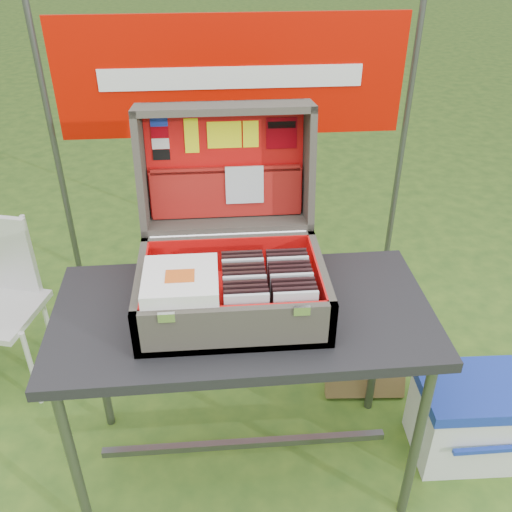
{
  "coord_description": "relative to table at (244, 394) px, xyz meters",
  "views": [
    {
      "loc": [
        -0.1,
        -1.53,
        2.02
      ],
      "look_at": [
        0.03,
        0.1,
        0.96
      ],
      "focal_mm": 40.0,
      "sensor_mm": 36.0,
      "label": 1
    }
  ],
  "objects": [
    {
      "name": "ground",
      "position": [
        0.02,
        -0.0,
        -0.41
      ],
      "size": [
        80.0,
        80.0,
        0.0
      ],
      "primitive_type": "plane",
      "color": "#32581E",
      "rests_on": "ground"
    },
    {
      "name": "table",
      "position": [
        0.0,
        0.0,
        0.0
      ],
      "size": [
        1.3,
        0.66,
        0.81
      ],
      "primitive_type": null,
      "rotation": [
        0.0,
        0.0,
        0.01
      ],
      "color": "#27282B",
      "rests_on": "ground"
    },
    {
      "name": "table_top",
      "position": [
        0.0,
        0.0,
        0.39
      ],
      "size": [
        1.3,
        0.66,
        0.04
      ],
      "primitive_type": "cube",
      "rotation": [
        0.0,
        0.0,
        0.01
      ],
      "color": "#27282B",
      "rests_on": "ground"
    },
    {
      "name": "table_leg_fl",
      "position": [
        -0.59,
        -0.26,
        -0.02
      ],
      "size": [
        0.04,
        0.04,
        0.77
      ],
      "primitive_type": "cylinder",
      "color": "#59595B",
      "rests_on": "ground"
    },
    {
      "name": "table_leg_fr",
      "position": [
        0.59,
        -0.26,
        -0.02
      ],
      "size": [
        0.04,
        0.04,
        0.77
      ],
      "primitive_type": "cylinder",
      "color": "#59595B",
      "rests_on": "ground"
    },
    {
      "name": "table_leg_bl",
      "position": [
        -0.59,
        0.26,
        -0.02
      ],
      "size": [
        0.04,
        0.04,
        0.77
      ],
      "primitive_type": "cylinder",
      "color": "#59595B",
      "rests_on": "ground"
    },
    {
      "name": "table_leg_br",
      "position": [
        0.59,
        0.26,
        -0.02
      ],
      "size": [
        0.04,
        0.04,
        0.77
      ],
      "primitive_type": "cylinder",
      "color": "#59595B",
      "rests_on": "ground"
    },
    {
      "name": "table_brace",
      "position": [
        0.0,
        -0.0,
        -0.29
      ],
      "size": [
        1.15,
        0.03,
        0.03
      ],
      "primitive_type": "cube",
      "color": "#59595B",
      "rests_on": "ground"
    },
    {
      "name": "suitcase",
      "position": [
        -0.04,
        0.06,
        0.7
      ],
      "size": [
        0.62,
        0.6,
        0.59
      ],
      "primitive_type": null,
      "color": "#5D584B",
      "rests_on": "table"
    },
    {
      "name": "suitcase_base_bottom",
      "position": [
        -0.04,
        0.0,
        0.42
      ],
      "size": [
        0.62,
        0.44,
        0.02
      ],
      "primitive_type": "cube",
      "color": "#5D584B",
      "rests_on": "table_top"
    },
    {
      "name": "suitcase_base_wall_front",
      "position": [
        -0.04,
        -0.2,
        0.49
      ],
      "size": [
        0.62,
        0.02,
        0.17
      ],
      "primitive_type": "cube",
      "color": "#5D584B",
      "rests_on": "table_top"
    },
    {
      "name": "suitcase_base_wall_back",
      "position": [
        -0.04,
        0.21,
        0.49
      ],
      "size": [
        0.62,
        0.02,
        0.17
      ],
      "primitive_type": "cube",
      "color": "#5D584B",
      "rests_on": "table_top"
    },
    {
      "name": "suitcase_base_wall_left",
      "position": [
        -0.33,
        0.0,
        0.49
      ],
      "size": [
        0.02,
        0.44,
        0.17
      ],
      "primitive_type": "cube",
      "color": "#5D584B",
      "rests_on": "table_top"
    },
    {
      "name": "suitcase_base_wall_right",
      "position": [
        0.26,
        0.0,
        0.49
      ],
      "size": [
        0.02,
        0.44,
        0.17
      ],
      "primitive_type": "cube",
      "color": "#5D584B",
      "rests_on": "table_top"
    },
    {
      "name": "suitcase_liner_floor",
      "position": [
        -0.04,
        0.0,
        0.43
      ],
      "size": [
        0.57,
        0.4,
        0.01
      ],
      "primitive_type": "cube",
      "color": "red",
      "rests_on": "suitcase_base_bottom"
    },
    {
      "name": "suitcase_latch_left",
      "position": [
        -0.23,
        -0.22,
        0.56
      ],
      "size": [
        0.05,
        0.01,
        0.03
      ],
      "primitive_type": "cube",
      "color": "silver",
      "rests_on": "suitcase_base_wall_front"
    },
    {
      "name": "suitcase_latch_right",
      "position": [
        0.16,
        -0.22,
        0.56
      ],
      "size": [
        0.05,
        0.01,
        0.03
      ],
      "primitive_type": "cube",
      "color": "silver",
      "rests_on": "suitcase_base_wall_front"
    },
    {
      "name": "suitcase_hinge",
      "position": [
        -0.04,
        0.23,
        0.57
      ],
      "size": [
        0.56,
        0.02,
        0.02
      ],
      "primitive_type": "cylinder",
      "rotation": [
        0.0,
        1.57,
        0.0
      ],
      "color": "silver",
      "rests_on": "suitcase_base_wall_back"
    },
    {
      "name": "suitcase_lid_back",
      "position": [
        -0.04,
        0.41,
        0.77
      ],
      "size": [
        0.62,
        0.09,
        0.44
      ],
      "primitive_type": "cube",
      "rotation": [
        -1.72,
        0.0,
        0.0
      ],
      "color": "#5D584B",
      "rests_on": "suitcase_base_wall_back"
    },
    {
      "name": "suitcase_lid_rim_far",
      "position": [
        -0.04,
        0.37,
        0.99
      ],
      "size": [
        0.62,
        0.17,
        0.05
      ],
      "primitive_type": "cube",
      "rotation": [
        -1.72,
        0.0,
        0.0
      ],
      "color": "#5D584B",
      "rests_on": "suitcase_lid_back"
    },
    {
      "name": "suitcase_lid_rim_near",
      "position": [
        -0.04,
        0.31,
        0.57
      ],
      "size": [
        0.62,
        0.17,
        0.05
      ],
      "primitive_type": "cube",
      "rotation": [
        -1.72,
        0.0,
        0.0
      ],
      "color": "#5D584B",
      "rests_on": "suitcase_lid_back"
    },
    {
      "name": "suitcase_lid_rim_left",
      "position": [
        -0.33,
        0.34,
        0.78
      ],
      "size": [
        0.02,
        0.23,
        0.46
      ],
      "primitive_type": "cube",
      "rotation": [
        -1.72,
        0.0,
        0.0
      ],
      "color": "#5D584B",
      "rests_on": "suitcase_lid_back"
    },
    {
      "name": "suitcase_lid_rim_right",
      "position": [
        0.26,
        0.34,
        0.78
      ],
      "size": [
        0.02,
        0.23,
        0.46
      ],
      "primitive_type": "cube",
      "rotation": [
        -1.72,
        0.0,
        0.0
      ],
      "color": "#5D584B",
      "rests_on": "suitcase_lid_back"
    },
    {
      "name": "suitcase_lid_liner",
      "position": [
        -0.04,
        0.4,
        0.77
      ],
      "size": [
        0.57,
        0.06,
        0.39
      ],
      "primitive_type": "cube",
      "rotation": [
        -1.72,
        0.0,
        0.0
      ],
      "color": "red",
      "rests_on": "suitcase_lid_back"
    },
    {
      "name": "suitcase_liner_wall_front",
      "position": [
        -0.04,
        -0.19,
        0.5
      ],
      "size": [
        0.57,
        0.01,
        0.14
      ],
      "primitive_type": "cube",
      "color": "red",
      "rests_on": "suitcase_base_bottom"
    },
    {
      "name": "suitcase_liner_wall_back",
      "position": [
        -0.04,
        0.2,
        0.5
      ],
      "size": [
        0.57,
        0.01,
        0.14
      ],
      "primitive_type": "cube",
      "color": "red",
      "rests_on": "suitcase_base_bottom"
    },
    {
      "name": "suitcase_liner_wall_left",
      "position": [
        -0.32,
        0.0,
        0.5
      ],
      "size": [
        0.01,
        0.4,
        0.14
      ],
      "primitive_type": "cube",
      "color": "red",
      "rests_on": "suitcase_base_bottom"
    },
    {
      "name": "suitcase_liner_wall_right",
      "position": [
        0.25,
        0.0,
        0.5
      ],
      "size": [
        0.01,
        0.4,
        0.14
      ],
      "primitive_type": "cube",
      "color": "red",
      "rests_on": "suitcase_base_bottom"
    },
    {
      "name": "suitcase_lid_pocket",
      "position": [
        -0.04,
        0.36,
        0.67
      ],
      "size": [
        0.55,
        0.06,
        0.18
      ],
      "primitive_type": "cube",
      "rotation": [
        -1.72,
        0.0,
        0.0
      ],
      "color": "maroon",
      "rests_on": "suitcase_lid_liner"
    },
    {
      "name": "suitcase_pocket_edge",
      "position": [
        -0.04,
        0.37,
        0.76
      ],
      "size": [
        0.54,
        0.02,
        0.02
      ],
      "primitive_type": "cube",
      "rotation": [
        -1.72,
        0.0,
        0.0
      ],
      "color": "maroon",
      "rests_on": "suitcase_lid_pocket"
    },
    {
      "name": "suitcase_pocket_cd",
      "position": [
        0.03,
        0.35,
        0.71
      ],
      "size": [
        0.14,
        0.03,
        0.14
      ],
      "primitive_type": "cube",
      "rotation": [
        -1.72,
        0.0,
        0.0
      ],
      "color": "silver",
      "rests_on": "suitcase_lid_pocket"
    },
    {
      "name": "lid_sticker_cc_a",
      "position": [
        -0.26,
        0.41,
        0.93
      ],
      "size": [
        0.06,
        0.01,
        0.04
      ],
      "primitive_type": "cube",
      "rotation": [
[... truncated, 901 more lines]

